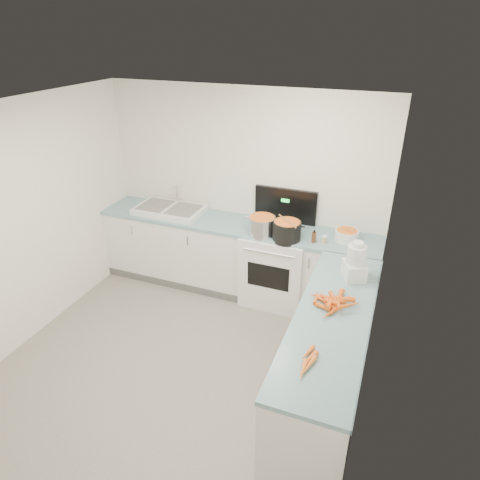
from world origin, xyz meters
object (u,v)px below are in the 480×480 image
(stove, at_px, (276,265))
(sink, at_px, (170,210))
(spice_jar, at_px, (324,240))
(steel_pot, at_px, (262,226))
(mixing_bowl, at_px, (346,235))
(extract_bottle, at_px, (314,237))
(food_processor, at_px, (355,263))
(black_pot, at_px, (287,231))

(stove, bearing_deg, sink, 179.38)
(stove, xyz_separation_m, spice_jar, (0.57, -0.13, 0.51))
(steel_pot, distance_m, spice_jar, 0.72)
(mixing_bowl, height_order, extract_bottle, same)
(sink, relative_size, spice_jar, 10.91)
(sink, bearing_deg, food_processor, -17.26)
(black_pot, bearing_deg, spice_jar, 5.09)
(black_pot, height_order, mixing_bowl, black_pot)
(sink, xyz_separation_m, spice_jar, (2.02, -0.14, 0.00))
(black_pot, height_order, spice_jar, black_pot)
(mixing_bowl, bearing_deg, spice_jar, -141.38)
(stove, distance_m, sink, 1.54)
(steel_pot, xyz_separation_m, mixing_bowl, (0.93, 0.19, -0.04))
(steel_pot, relative_size, spice_jar, 4.03)
(mixing_bowl, bearing_deg, stove, -176.96)
(extract_bottle, xyz_separation_m, spice_jar, (0.12, 0.01, -0.02))
(sink, distance_m, mixing_bowl, 2.23)
(steel_pot, distance_m, extract_bottle, 0.60)
(steel_pot, height_order, food_processor, food_processor)
(steel_pot, distance_m, mixing_bowl, 0.95)
(sink, xyz_separation_m, steel_pot, (1.30, -0.16, 0.06))
(black_pot, height_order, food_processor, food_processor)
(stove, distance_m, spice_jar, 0.77)
(steel_pot, bearing_deg, spice_jar, 1.51)
(sink, xyz_separation_m, food_processor, (2.42, -0.75, 0.13))
(extract_bottle, bearing_deg, food_processor, -49.07)
(stove, relative_size, steel_pot, 4.28)
(black_pot, relative_size, spice_jar, 4.07)
(black_pot, bearing_deg, mixing_bowl, 18.15)
(mixing_bowl, bearing_deg, black_pot, -161.85)
(steel_pot, height_order, mixing_bowl, steel_pot)
(extract_bottle, bearing_deg, steel_pot, -179.23)
(food_processor, bearing_deg, sink, 162.74)
(mixing_bowl, distance_m, extract_bottle, 0.37)
(mixing_bowl, relative_size, food_processor, 0.68)
(spice_jar, xyz_separation_m, food_processor, (0.40, -0.61, 0.13))
(stove, relative_size, sink, 1.58)
(sink, height_order, food_processor, food_processor)
(stove, xyz_separation_m, food_processor, (0.97, -0.74, 0.63))
(stove, xyz_separation_m, mixing_bowl, (0.78, 0.04, 0.53))
(black_pot, relative_size, food_processor, 0.83)
(stove, height_order, mixing_bowl, stove)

